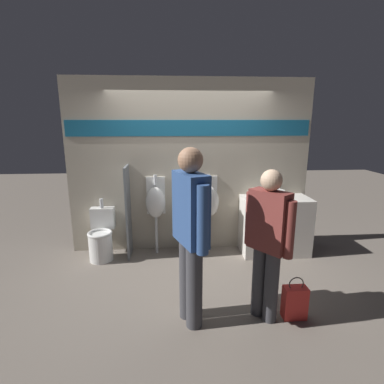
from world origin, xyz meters
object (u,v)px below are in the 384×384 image
at_px(sink_basin, 272,194).
at_px(cell_phone, 259,200).
at_px(shopping_bag, 295,302).
at_px(urinal_near_counter, 156,202).
at_px(toilet, 101,238).
at_px(person_with_lanyard, 268,240).
at_px(urinal_far, 209,201).
at_px(person_in_vest, 191,231).

height_order(sink_basin, cell_phone, sink_basin).
bearing_deg(shopping_bag, urinal_near_counter, 131.24).
height_order(toilet, shopping_bag, toilet).
xyz_separation_m(person_with_lanyard, shopping_bag, (0.32, -0.04, -0.70)).
relative_size(urinal_far, shopping_bag, 2.60).
xyz_separation_m(sink_basin, person_with_lanyard, (-0.61, -1.64, -0.07)).
xyz_separation_m(urinal_near_counter, shopping_bag, (1.53, -1.75, -0.65)).
height_order(cell_phone, person_with_lanyard, person_with_lanyard).
height_order(toilet, person_in_vest, person_in_vest).
bearing_deg(toilet, cell_phone, -2.19).
bearing_deg(urinal_near_counter, toilet, -170.57).
bearing_deg(urinal_far, shopping_bag, -68.11).
distance_m(urinal_near_counter, toilet, 0.99).
distance_m(cell_phone, urinal_far, 0.76).
xyz_separation_m(cell_phone, urinal_far, (-0.72, 0.23, -0.07)).
bearing_deg(toilet, urinal_near_counter, 9.43).
relative_size(sink_basin, person_in_vest, 0.20).
xyz_separation_m(toilet, person_in_vest, (1.25, -1.58, 0.69)).
relative_size(cell_phone, urinal_near_counter, 0.11).
relative_size(cell_phone, urinal_far, 0.11).
distance_m(urinal_far, person_in_vest, 1.77).
bearing_deg(person_in_vest, urinal_near_counter, -6.61).
relative_size(cell_phone, person_with_lanyard, 0.09).
xyz_separation_m(toilet, person_with_lanyard, (2.04, -1.57, 0.57)).
distance_m(urinal_near_counter, shopping_bag, 2.42).
bearing_deg(person_with_lanyard, toilet, 14.79).
height_order(person_in_vest, person_with_lanyard, person_in_vest).
xyz_separation_m(urinal_near_counter, person_with_lanyard, (1.21, -1.71, 0.06)).
bearing_deg(shopping_bag, sink_basin, 80.44).
bearing_deg(cell_phone, urinal_far, 162.43).
height_order(urinal_near_counter, shopping_bag, urinal_near_counter).
height_order(sink_basin, toilet, sink_basin).
bearing_deg(toilet, urinal_far, 4.75).
bearing_deg(shopping_bag, cell_phone, 89.21).
bearing_deg(sink_basin, shopping_bag, -99.56).
xyz_separation_m(cell_phone, toilet, (-2.39, 0.09, -0.59)).
distance_m(sink_basin, person_in_vest, 2.16).
distance_m(cell_phone, person_in_vest, 1.87).
relative_size(person_in_vest, person_with_lanyard, 1.14).
bearing_deg(shopping_bag, person_with_lanyard, 172.12).
height_order(sink_basin, urinal_near_counter, urinal_near_counter).
height_order(urinal_far, shopping_bag, urinal_far).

